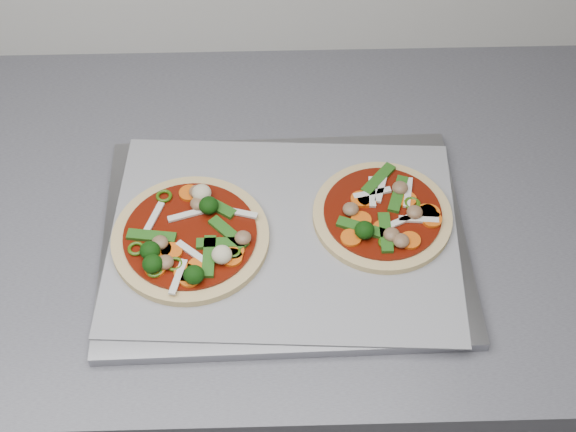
{
  "coord_description": "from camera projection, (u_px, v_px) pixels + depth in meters",
  "views": [
    {
      "loc": [
        0.15,
        0.65,
        1.68
      ],
      "look_at": [
        0.17,
        1.26,
        0.93
      ],
      "focal_mm": 50.0,
      "sensor_mm": 36.0,
      "label": 1
    }
  ],
  "objects": [
    {
      "name": "base_cabinet",
      "position": [
        191.0,
        379.0,
        1.38
      ],
      "size": [
        3.6,
        0.6,
        0.86
      ],
      "primitive_type": "cube",
      "color": "silver",
      "rests_on": "ground"
    },
    {
      "name": "pizza_left",
      "position": [
        191.0,
        238.0,
        0.95
      ],
      "size": [
        0.25,
        0.25,
        0.03
      ],
      "rotation": [
        0.0,
        0.0,
        0.4
      ],
      "color": "#D9BB7A",
      "rests_on": "parchment"
    },
    {
      "name": "countertop",
      "position": [
        157.0,
        216.0,
        1.03
      ],
      "size": [
        3.6,
        0.6,
        0.04
      ],
      "primitive_type": "cube",
      "color": "slate",
      "rests_on": "base_cabinet"
    },
    {
      "name": "baking_tray",
      "position": [
        284.0,
        238.0,
        0.98
      ],
      "size": [
        0.44,
        0.33,
        0.01
      ],
      "primitive_type": "cube",
      "rotation": [
        0.0,
        0.0,
        0.02
      ],
      "color": "gray",
      "rests_on": "countertop"
    },
    {
      "name": "parchment",
      "position": [
        284.0,
        234.0,
        0.97
      ],
      "size": [
        0.44,
        0.33,
        0.0
      ],
      "primitive_type": "cube",
      "rotation": [
        0.0,
        0.0,
        -0.06
      ],
      "color": "#949499",
      "rests_on": "baking_tray"
    },
    {
      "name": "pizza_right",
      "position": [
        384.0,
        215.0,
        0.98
      ],
      "size": [
        0.21,
        0.21,
        0.03
      ],
      "rotation": [
        0.0,
        0.0,
        0.28
      ],
      "color": "#D9BB7A",
      "rests_on": "parchment"
    }
  ]
}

